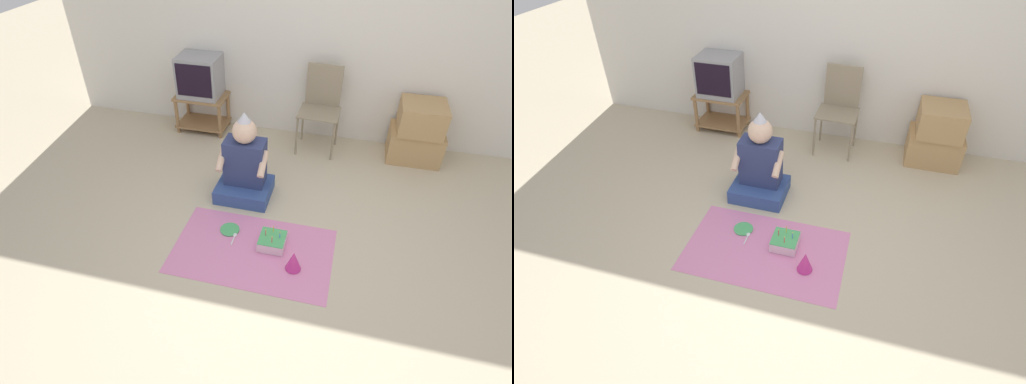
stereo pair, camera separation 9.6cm
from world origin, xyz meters
TOP-DOWN VIEW (x-y plane):
  - ground_plane at (0.00, 0.00)m, footprint 16.00×16.00m
  - wall_back at (0.00, 2.14)m, footprint 6.40×0.06m
  - tv_stand at (-1.46, 1.91)m, footprint 0.61×0.40m
  - tv at (-1.46, 1.91)m, footprint 0.48×0.39m
  - folding_chair at (-0.02, 1.85)m, footprint 0.46×0.40m
  - cardboard_box_stack at (1.04, 1.85)m, footprint 0.56×0.46m
  - person_seated at (-0.60, 0.75)m, footprint 0.52×0.44m
  - party_cloth at (-0.32, 0.01)m, footprint 1.34×0.84m
  - birthday_cake at (-0.18, 0.11)m, footprint 0.22×0.22m
  - party_hat_blue at (0.04, -0.10)m, footprint 0.13×0.13m
  - paper_plate at (-0.59, 0.20)m, footprint 0.17×0.17m
  - plastic_spoon_near at (-0.52, 0.13)m, footprint 0.04×0.15m

SIDE VIEW (x-z plane):
  - ground_plane at x=0.00m, z-range 0.00..0.00m
  - party_cloth at x=-0.32m, z-range 0.00..0.01m
  - paper_plate at x=-0.59m, z-range 0.01..0.02m
  - plastic_spoon_near at x=-0.52m, z-range 0.01..0.02m
  - birthday_cake at x=-0.18m, z-range -0.03..0.14m
  - party_hat_blue at x=0.04m, z-range 0.01..0.19m
  - tv_stand at x=-1.46m, z-range 0.04..0.49m
  - person_seated at x=-0.60m, z-range -0.13..0.76m
  - cardboard_box_stack at x=1.04m, z-range -0.01..0.65m
  - folding_chair at x=-0.02m, z-range 0.08..1.02m
  - tv at x=-1.46m, z-range 0.45..0.92m
  - wall_back at x=0.00m, z-range 0.00..2.55m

